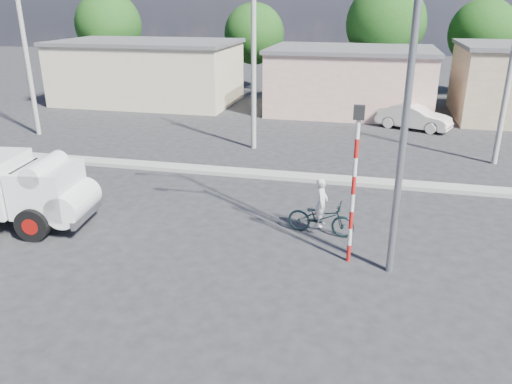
% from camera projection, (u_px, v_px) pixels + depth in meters
% --- Properties ---
extents(ground_plane, '(120.00, 120.00, 0.00)m').
position_uv_depth(ground_plane, '(222.00, 274.00, 13.20)').
color(ground_plane, '#252527').
rests_on(ground_plane, ground).
extents(median, '(40.00, 0.80, 0.16)m').
position_uv_depth(median, '(279.00, 175.00, 20.45)').
color(median, '#99968E').
rests_on(median, ground).
extents(truck, '(5.80, 2.75, 2.31)m').
position_uv_depth(truck, '(1.00, 188.00, 15.67)').
color(truck, black).
rests_on(truck, ground).
extents(bicycle, '(2.15, 0.97, 1.09)m').
position_uv_depth(bicycle, '(321.00, 218.00, 15.31)').
color(bicycle, black).
rests_on(bicycle, ground).
extents(cyclist, '(0.43, 0.59, 1.51)m').
position_uv_depth(cyclist, '(321.00, 211.00, 15.24)').
color(cyclist, silver).
rests_on(cyclist, ground).
extents(car_cream, '(4.30, 2.81, 1.34)m').
position_uv_depth(car_cream, '(414.00, 117.00, 27.94)').
color(car_cream, silver).
rests_on(car_cream, ground).
extents(traffic_pole, '(0.28, 0.18, 4.36)m').
position_uv_depth(traffic_pole, '(355.00, 173.00, 12.96)').
color(traffic_pole, red).
rests_on(traffic_pole, ground).
extents(streetlight, '(2.34, 0.22, 9.00)m').
position_uv_depth(streetlight, '(402.00, 84.00, 11.64)').
color(streetlight, slate).
rests_on(streetlight, ground).
extents(building_row, '(37.80, 7.30, 4.44)m').
position_uv_depth(building_row, '(336.00, 78.00, 32.20)').
color(building_row, beige).
rests_on(building_row, ground).
extents(tree_row, '(51.24, 7.43, 8.42)m').
position_uv_depth(tree_row, '(435.00, 28.00, 35.78)').
color(tree_row, '#38281E').
rests_on(tree_row, ground).
extents(utility_poles, '(35.40, 0.24, 8.00)m').
position_uv_depth(utility_poles, '(369.00, 66.00, 21.96)').
color(utility_poles, '#99968E').
rests_on(utility_poles, ground).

